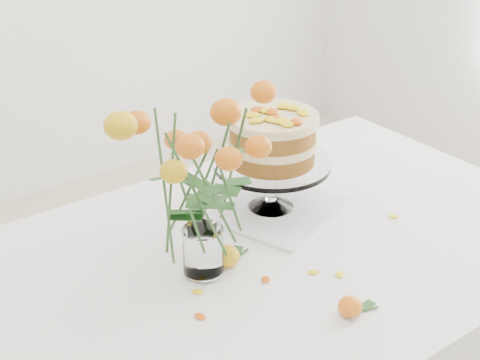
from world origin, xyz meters
name	(u,v)px	position (x,y,z in m)	size (l,w,h in m)	color
table	(279,271)	(0.00, 0.00, 0.67)	(1.43, 0.93, 0.76)	tan
napkin	(271,208)	(0.08, 0.13, 0.76)	(0.30, 0.30, 0.01)	white
cake_stand	(272,143)	(0.08, 0.13, 0.94)	(0.29, 0.29, 0.26)	white
rose_vase	(201,165)	(-0.21, 0.00, 1.02)	(0.36, 0.36, 0.45)	white
loose_rose_near	(227,256)	(-0.15, -0.01, 0.78)	(0.10, 0.06, 0.05)	yellow
loose_rose_far	(350,307)	(-0.06, -0.29, 0.78)	(0.08, 0.05, 0.04)	#C93709
stray_petal_a	(266,280)	(-0.12, -0.10, 0.76)	(0.03, 0.02, 0.00)	yellow
stray_petal_b	(313,272)	(-0.02, -0.14, 0.76)	(0.03, 0.02, 0.00)	yellow
stray_petal_c	(340,275)	(0.02, -0.18, 0.76)	(0.03, 0.02, 0.00)	yellow
stray_petal_d	(197,292)	(-0.26, -0.05, 0.76)	(0.03, 0.02, 0.00)	yellow
stray_petal_e	(200,316)	(-0.30, -0.12, 0.76)	(0.03, 0.02, 0.00)	yellow
stray_petal_f	(394,217)	(0.30, -0.08, 0.76)	(0.03, 0.02, 0.00)	yellow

